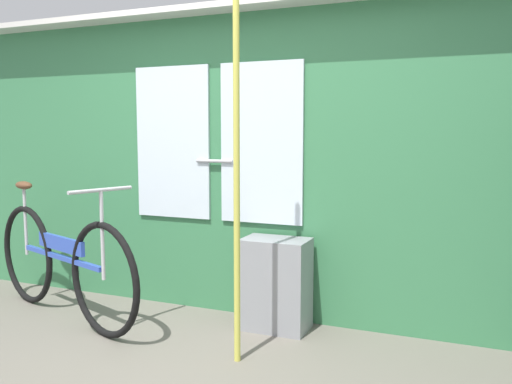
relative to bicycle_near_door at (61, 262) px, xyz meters
The scene contains 4 objects.
train_door_wall 1.47m from the bicycle_near_door, 27.44° to the left, with size 5.51×0.28×2.15m.
bicycle_near_door is the anchor object (origin of this frame).
trash_bin_by_wall 1.51m from the bicycle_near_door, 14.41° to the left, with size 0.43×0.28×0.61m, color gray.
handrail_pole 1.59m from the bicycle_near_door, ahead, with size 0.04×0.04×2.11m, color #C6C14C.
Camera 1 is at (1.52, -2.08, 1.30)m, focal length 37.61 mm.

